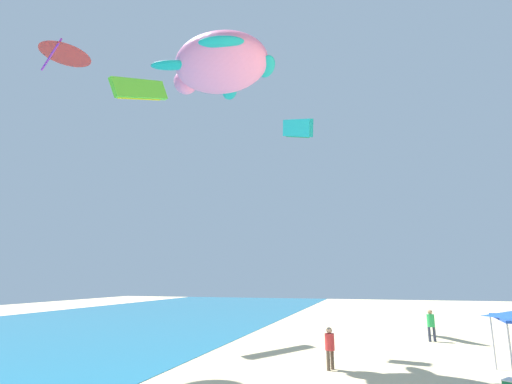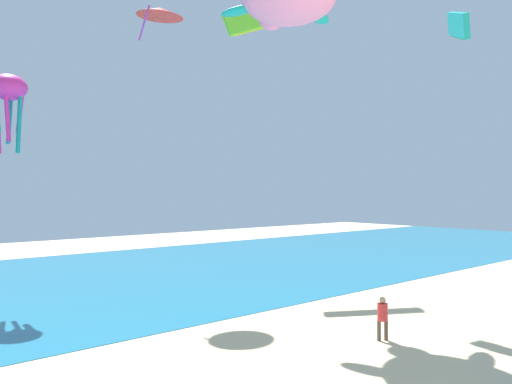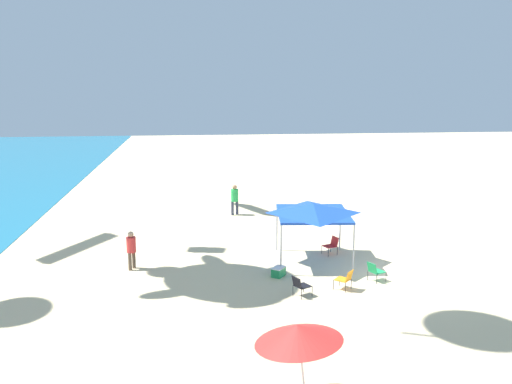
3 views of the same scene
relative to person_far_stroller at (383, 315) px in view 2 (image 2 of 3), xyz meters
The scene contains 6 objects.
ocean_strip 20.41m from the person_far_stroller, 96.52° to the left, with size 120.00×27.67×0.02m, color teal.
person_far_stroller is the anchor object (origin of this frame).
kite_delta_red 20.21m from the person_far_stroller, 98.51° to the left, with size 3.03×3.06×2.14m.
kite_parafoil_teal 19.57m from the person_far_stroller, 15.09° to the left, with size 4.21×3.24×3.00m.
kite_octopus_magenta 21.53m from the person_far_stroller, 118.53° to the left, with size 1.87×1.87×4.15m.
kite_parafoil_lime 22.38m from the person_far_stroller, 67.40° to the left, with size 5.04×2.04×3.14m.
Camera 2 is at (-13.94, -0.15, 5.77)m, focal length 34.99 mm.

